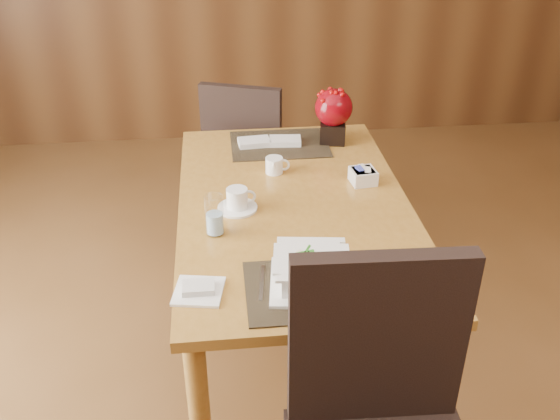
{
  "coord_description": "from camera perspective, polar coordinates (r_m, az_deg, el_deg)",
  "views": [
    {
      "loc": [
        -0.28,
        -1.49,
        1.96
      ],
      "look_at": [
        -0.08,
        0.35,
        0.87
      ],
      "focal_mm": 40.0,
      "sensor_mm": 36.0,
      "label": 1
    }
  ],
  "objects": [
    {
      "name": "creamer_jug",
      "position": [
        2.65,
        -0.54,
        4.11
      ],
      "size": [
        0.11,
        0.11,
        0.07
      ],
      "primitive_type": null,
      "rotation": [
        0.0,
        0.0,
        -0.16
      ],
      "color": "white",
      "rests_on": "dining_table"
    },
    {
      "name": "coffee_cup",
      "position": [
        2.38,
        -3.94,
        0.86
      ],
      "size": [
        0.15,
        0.15,
        0.09
      ],
      "rotation": [
        0.0,
        0.0,
        0.03
      ],
      "color": "white",
      "rests_on": "dining_table"
    },
    {
      "name": "berry_decor",
      "position": [
        2.91,
        4.91,
        8.87
      ],
      "size": [
        0.17,
        0.17,
        0.26
      ],
      "rotation": [
        0.0,
        0.0,
        -0.19
      ],
      "color": "black",
      "rests_on": "dining_table"
    },
    {
      "name": "napkins_far",
      "position": [
        2.91,
        -0.75,
        6.29
      ],
      "size": [
        0.29,
        0.11,
        0.03
      ],
      "primitive_type": null,
      "rotation": [
        0.0,
        0.0,
        -0.01
      ],
      "color": "silver",
      "rests_on": "dining_table"
    },
    {
      "name": "sugar_caddy",
      "position": [
        2.59,
        7.6,
        3.08
      ],
      "size": [
        0.11,
        0.11,
        0.06
      ],
      "primitive_type": "cube",
      "rotation": [
        0.0,
        0.0,
        0.12
      ],
      "color": "white",
      "rests_on": "dining_table"
    },
    {
      "name": "dining_table",
      "position": [
        2.48,
        1.31,
        -1.3
      ],
      "size": [
        0.9,
        1.5,
        0.75
      ],
      "color": "#AE7930",
      "rests_on": "ground"
    },
    {
      "name": "placemat_far",
      "position": [
        2.92,
        -0.05,
        6.04
      ],
      "size": [
        0.45,
        0.33,
        0.01
      ],
      "primitive_type": "cube",
      "color": "black",
      "rests_on": "dining_table"
    },
    {
      "name": "far_chair",
      "position": [
        3.37,
        -2.94,
        5.29
      ],
      "size": [
        0.56,
        0.56,
        0.94
      ],
      "rotation": [
        0.0,
        0.0,
        2.8
      ],
      "color": "black",
      "rests_on": "ground"
    },
    {
      "name": "soup_setting",
      "position": [
        1.97,
        2.89,
        -5.67
      ],
      "size": [
        0.29,
        0.29,
        0.1
      ],
      "rotation": [
        0.0,
        0.0,
        -0.13
      ],
      "color": "white",
      "rests_on": "dining_table"
    },
    {
      "name": "bread_plate",
      "position": [
        1.98,
        -7.45,
        -7.38
      ],
      "size": [
        0.17,
        0.17,
        0.01
      ],
      "primitive_type": "cube",
      "rotation": [
        0.0,
        0.0,
        -0.18
      ],
      "color": "white",
      "rests_on": "dining_table"
    },
    {
      "name": "placemat_near",
      "position": [
        1.98,
        3.39,
        -7.18
      ],
      "size": [
        0.45,
        0.33,
        0.01
      ],
      "primitive_type": "cube",
      "color": "black",
      "rests_on": "dining_table"
    },
    {
      "name": "water_glass",
      "position": [
        2.22,
        -6.02,
        -0.47
      ],
      "size": [
        0.09,
        0.09,
        0.15
      ],
      "primitive_type": "cylinder",
      "rotation": [
        0.0,
        0.0,
        0.32
      ],
      "color": "silver",
      "rests_on": "dining_table"
    }
  ]
}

